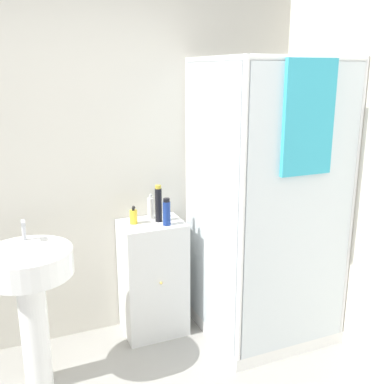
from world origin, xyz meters
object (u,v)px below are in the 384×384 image
(soap_dispenser, at_px, (134,217))
(shampoo_bottle_tall_black, at_px, (158,204))
(sink, at_px, (30,287))
(shampoo_bottle_blue, at_px, (167,212))
(lotion_bottle_white, at_px, (151,208))

(soap_dispenser, relative_size, shampoo_bottle_tall_black, 0.49)
(sink, relative_size, shampoo_bottle_tall_black, 3.88)
(soap_dispenser, height_order, shampoo_bottle_blue, shampoo_bottle_blue)
(sink, distance_m, shampoo_bottle_blue, 0.99)
(sink, height_order, shampoo_bottle_tall_black, shampoo_bottle_tall_black)
(soap_dispenser, bearing_deg, lotion_bottle_white, 23.79)
(shampoo_bottle_tall_black, bearing_deg, lotion_bottle_white, 109.25)
(shampoo_bottle_tall_black, bearing_deg, soap_dispenser, 173.40)
(sink, distance_m, lotion_bottle_white, 0.99)
(sink, distance_m, soap_dispenser, 0.83)
(lotion_bottle_white, bearing_deg, sink, -156.02)
(sink, relative_size, soap_dispenser, 7.94)
(soap_dispenser, distance_m, shampoo_bottle_tall_black, 0.19)
(sink, height_order, shampoo_bottle_blue, shampoo_bottle_blue)
(soap_dispenser, relative_size, shampoo_bottle_blue, 0.67)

